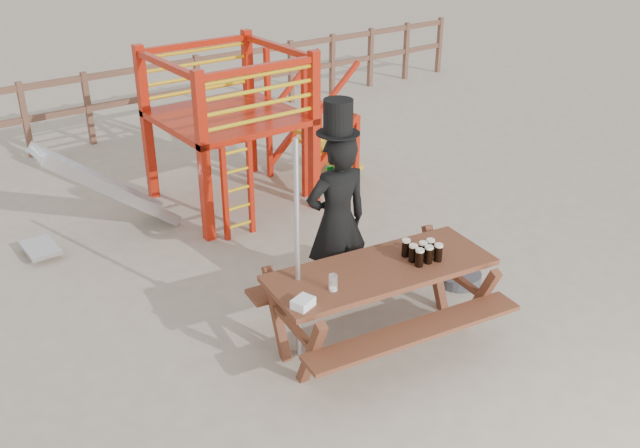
{
  "coord_description": "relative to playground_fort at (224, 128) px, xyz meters",
  "views": [
    {
      "loc": [
        -4.13,
        -4.27,
        4.05
      ],
      "look_at": [
        -0.38,
        0.8,
        0.93
      ],
      "focal_mm": 40.0,
      "sensor_mm": 36.0,
      "label": 1
    }
  ],
  "objects": [
    {
      "name": "ground",
      "position": [
        -0.12,
        -3.58,
        -1.07
      ],
      "size": [
        60.0,
        60.0,
        0.0
      ],
      "primitive_type": "plane",
      "color": "tan",
      "rests_on": "ground"
    },
    {
      "name": "back_fence",
      "position": [
        -0.12,
        3.42,
        -0.34
      ],
      "size": [
        15.09,
        0.09,
        1.2
      ],
      "color": "brown",
      "rests_on": "ground"
    },
    {
      "name": "playground_fort",
      "position": [
        0.0,
        0.0,
        0.0
      ],
      "size": [
        4.71,
        1.84,
        2.1
      ],
      "color": "#AD1D0B",
      "rests_on": "ground"
    },
    {
      "name": "picnic_table",
      "position": [
        -0.46,
        -3.65,
        -0.55
      ],
      "size": [
        2.31,
        1.76,
        0.82
      ],
      "rotation": [
        0.0,
        0.0,
        -0.15
      ],
      "color": "brown",
      "rests_on": "ground"
    },
    {
      "name": "man_with_hat",
      "position": [
        -0.33,
        -2.83,
        -0.09
      ],
      "size": [
        0.73,
        0.54,
        2.18
      ],
      "rotation": [
        0.0,
        0.0,
        3.0
      ],
      "color": "black",
      "rests_on": "ground"
    },
    {
      "name": "metal_pole",
      "position": [
        -1.18,
        -3.37,
        -0.0
      ],
      "size": [
        0.05,
        0.05,
        2.13
      ],
      "primitive_type": "cylinder",
      "color": "#B2B2B7",
      "rests_on": "ground"
    },
    {
      "name": "parasol_base",
      "position": [
        0.98,
        -3.32,
        -1.01
      ],
      "size": [
        0.5,
        0.5,
        0.21
      ],
      "color": "#37373C",
      "rests_on": "ground"
    },
    {
      "name": "paper_bag",
      "position": [
        -1.41,
        -3.76,
        -0.21
      ],
      "size": [
        0.22,
        0.19,
        0.08
      ],
      "primitive_type": "cube",
      "rotation": [
        0.0,
        0.0,
        0.33
      ],
      "color": "white",
      "rests_on": "picnic_table"
    },
    {
      "name": "stout_pints",
      "position": [
        -0.06,
        -3.77,
        -0.17
      ],
      "size": [
        0.29,
        0.33,
        0.17
      ],
      "color": "black",
      "rests_on": "picnic_table"
    },
    {
      "name": "empty_glasses",
      "position": [
        -1.05,
        -3.7,
        -0.18
      ],
      "size": [
        0.08,
        0.08,
        0.15
      ],
      "color": "silver",
      "rests_on": "picnic_table"
    }
  ]
}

